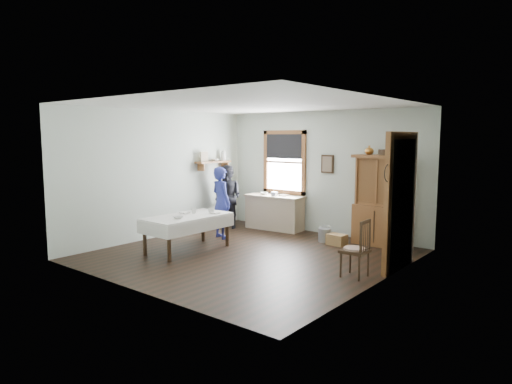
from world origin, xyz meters
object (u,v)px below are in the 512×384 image
spindle_chair (355,248)px  figure_dark (228,199)px  woman_blue (221,205)px  china_hutch (380,200)px  pail (325,235)px  wicker_basket (337,240)px  work_counter (275,212)px  dining_table (188,233)px

spindle_chair → figure_dark: 4.37m
woman_blue → figure_dark: 1.07m
spindle_chair → figure_dark: size_ratio=0.65×
china_hutch → woman_blue: size_ratio=1.27×
pail → spindle_chair: bearing=-48.4°
wicker_basket → spindle_chair: bearing=-53.7°
work_counter → pail: work_counter is taller
china_hutch → dining_table: bearing=-131.7°
china_hutch → pail: size_ratio=6.42×
work_counter → spindle_chair: (3.14, -2.15, 0.05)m
pail → figure_dark: 2.57m
work_counter → china_hutch: china_hutch is taller
dining_table → figure_dark: size_ratio=1.22×
spindle_chair → work_counter: bearing=144.1°
work_counter → spindle_chair: bearing=-39.0°
spindle_chair → woman_blue: woman_blue is taller
spindle_chair → china_hutch: bearing=103.7°
figure_dark → wicker_basket: bearing=1.7°
work_counter → figure_dark: figure_dark is taller
spindle_chair → pail: size_ratio=3.23×
spindle_chair → woman_blue: (-3.46, 0.70, 0.25)m
dining_table → figure_dark: bearing=112.7°
woman_blue → spindle_chair: bearing=-175.1°
spindle_chair → wicker_basket: size_ratio=2.46×
china_hutch → figure_dark: china_hutch is taller
work_counter → figure_dark: 1.14m
woman_blue → work_counter: bearing=-86.3°
china_hutch → wicker_basket: 1.14m
wicker_basket → dining_table: bearing=-132.1°
work_counter → dining_table: bearing=-96.1°
work_counter → pail: size_ratio=4.97×
work_counter → dining_table: 2.65m
china_hutch → pail: (-0.97, -0.43, -0.75)m
dining_table → woman_blue: woman_blue is taller
spindle_chair → pail: (-1.57, 1.77, -0.31)m
china_hutch → spindle_chair: 2.32m
work_counter → wicker_basket: bearing=-18.4°
dining_table → pail: bearing=54.1°
china_hutch → spindle_chair: size_ratio=1.98×
work_counter → china_hutch: (2.54, 0.05, 0.50)m
woman_blue → wicker_basket: bearing=-139.8°
figure_dark → dining_table: bearing=-67.7°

